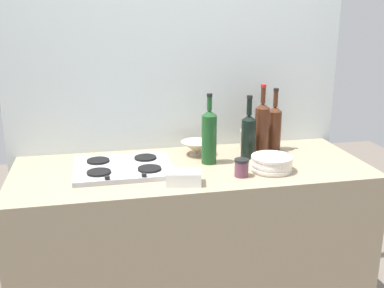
% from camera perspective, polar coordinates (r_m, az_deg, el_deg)
% --- Properties ---
extents(counter_block, '(1.80, 0.70, 0.90)m').
position_cam_1_polar(counter_block, '(2.55, -0.00, -12.37)').
color(counter_block, tan).
rests_on(counter_block, ground).
extents(backsplash_panel, '(1.90, 0.06, 2.10)m').
position_cam_1_polar(backsplash_panel, '(2.68, -1.70, 2.91)').
color(backsplash_panel, silver).
rests_on(backsplash_panel, ground).
extents(stovetop_hob, '(0.48, 0.39, 0.04)m').
position_cam_1_polar(stovetop_hob, '(2.33, -8.45, -2.87)').
color(stovetop_hob, '#B2B2B7').
rests_on(stovetop_hob, counter_block).
extents(plate_stack, '(0.21, 0.21, 0.08)m').
position_cam_1_polar(plate_stack, '(2.33, 9.74, -2.36)').
color(plate_stack, silver).
rests_on(plate_stack, counter_block).
extents(wine_bottle_leftmost, '(0.08, 0.08, 0.35)m').
position_cam_1_polar(wine_bottle_leftmost, '(2.64, 10.08, 2.07)').
color(wine_bottle_leftmost, '#472314').
rests_on(wine_bottle_leftmost, counter_block).
extents(wine_bottle_mid_left, '(0.08, 0.08, 0.39)m').
position_cam_1_polar(wine_bottle_mid_left, '(2.56, 8.58, 2.03)').
color(wine_bottle_mid_left, '#472314').
rests_on(wine_bottle_mid_left, counter_block).
extents(wine_bottle_mid_right, '(0.08, 0.08, 0.34)m').
position_cam_1_polar(wine_bottle_mid_right, '(2.48, 6.94, 1.14)').
color(wine_bottle_mid_right, black).
rests_on(wine_bottle_mid_right, counter_block).
extents(wine_bottle_rightmost, '(0.08, 0.08, 0.37)m').
position_cam_1_polar(wine_bottle_rightmost, '(2.38, 2.12, 1.00)').
color(wine_bottle_rightmost, '#19471E').
rests_on(wine_bottle_rightmost, counter_block).
extents(mixing_bowl, '(0.17, 0.17, 0.08)m').
position_cam_1_polar(mixing_bowl, '(2.54, 0.59, -0.43)').
color(mixing_bowl, beige).
rests_on(mixing_bowl, counter_block).
extents(butter_dish, '(0.18, 0.13, 0.06)m').
position_cam_1_polar(butter_dish, '(2.13, -1.05, -4.14)').
color(butter_dish, white).
rests_on(butter_dish, counter_block).
extents(condiment_jar_front, '(0.07, 0.07, 0.09)m').
position_cam_1_polar(condiment_jar_front, '(2.23, 6.11, -2.91)').
color(condiment_jar_front, '#66384C').
rests_on(condiment_jar_front, counter_block).
extents(condiment_jar_rear, '(0.07, 0.07, 0.11)m').
position_cam_1_polar(condiment_jar_rear, '(2.67, 6.70, 0.66)').
color(condiment_jar_rear, '#9E998C').
rests_on(condiment_jar_rear, counter_block).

